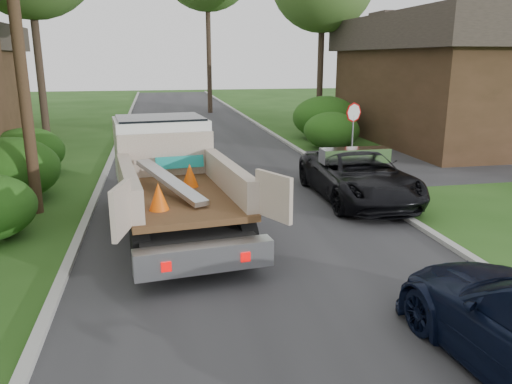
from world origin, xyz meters
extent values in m
plane|color=#214814|center=(0.00, 0.00, 0.00)|extent=(120.00, 120.00, 0.00)
cube|color=#28282B|center=(0.00, 10.00, 0.00)|extent=(8.00, 90.00, 0.02)
cube|color=#28282B|center=(12.00, 9.00, 0.01)|extent=(16.00, 7.00, 0.02)
cube|color=#9E9E99|center=(-4.10, 10.00, 0.06)|extent=(0.20, 90.00, 0.12)
cube|color=#9E9E99|center=(4.10, 10.00, 0.06)|extent=(0.20, 90.00, 0.12)
cylinder|color=slate|center=(5.20, 9.00, 1.00)|extent=(0.06, 0.06, 2.00)
cylinder|color=#B20A0A|center=(5.20, 9.00, 2.10)|extent=(0.71, 0.32, 0.76)
cylinder|color=#382619|center=(-5.50, 5.00, 5.00)|extent=(0.30, 0.30, 10.00)
cube|color=#362516|center=(13.00, 14.00, 2.25)|extent=(9.00, 12.00, 4.50)
cube|color=#332B26|center=(13.00, 14.00, 5.30)|extent=(9.72, 12.96, 1.60)
cube|color=#332B26|center=(13.00, 14.00, 6.10)|extent=(9.72, 1.80, 0.20)
ellipsoid|color=#11440F|center=(-6.50, 6.50, 0.94)|extent=(2.86, 2.86, 1.87)
ellipsoid|color=#11440F|center=(-6.80, 10.00, 0.85)|extent=(2.60, 2.60, 1.70)
ellipsoid|color=#11440F|center=(5.80, 13.00, 0.85)|extent=(2.60, 2.60, 1.70)
ellipsoid|color=#11440F|center=(6.50, 16.00, 1.10)|extent=(3.38, 3.38, 2.21)
cylinder|color=#2D2119|center=(-7.50, 17.00, 4.50)|extent=(0.36, 0.36, 9.00)
cylinder|color=#2D2119|center=(7.50, 20.00, 4.25)|extent=(0.36, 0.36, 8.50)
cylinder|color=#2D2119|center=(2.00, 30.00, 5.50)|extent=(0.36, 0.36, 11.00)
cylinder|color=black|center=(-3.10, 4.39, 0.50)|extent=(0.44, 1.02, 0.99)
cylinder|color=black|center=(-1.02, 4.63, 0.50)|extent=(0.44, 1.02, 0.99)
cylinder|color=black|center=(-2.62, 0.23, 0.50)|extent=(0.44, 1.02, 0.99)
cylinder|color=black|center=(-0.54, 0.47, 0.50)|extent=(0.44, 1.02, 0.99)
cube|color=black|center=(-1.83, 2.54, 0.68)|extent=(2.92, 6.60, 0.26)
cube|color=white|center=(-2.10, 4.84, 1.65)|extent=(2.64, 2.25, 1.71)
cube|color=black|center=(-2.10, 4.84, 2.26)|extent=(2.45, 2.06, 0.61)
cube|color=#472D19|center=(-1.74, 1.77, 1.10)|extent=(2.86, 4.22, 0.13)
cube|color=beige|center=(-1.97, 3.74, 1.71)|extent=(2.42, 0.39, 1.10)
cube|color=beige|center=(-2.84, 1.65, 1.49)|extent=(0.70, 3.75, 0.66)
cube|color=beige|center=(-0.65, 1.90, 1.49)|extent=(0.70, 3.75, 0.66)
cube|color=silver|center=(-1.47, -0.58, 0.61)|extent=(2.56, 0.67, 0.50)
cube|color=#B20505|center=(-2.16, -0.86, 0.61)|extent=(0.18, 0.06, 0.18)
cube|color=#B20505|center=(-0.74, -0.69, 0.61)|extent=(0.18, 0.06, 0.18)
cube|color=beige|center=(-2.86, -0.57, 1.60)|extent=(0.32, 0.98, 0.88)
cube|color=beige|center=(-0.12, -0.26, 1.60)|extent=(0.52, 0.93, 0.88)
cube|color=silver|center=(-1.97, 1.86, 1.48)|extent=(1.49, 2.73, 0.51)
cone|color=#F2590A|center=(-2.23, 0.72, 1.44)|extent=(0.44, 0.44, 0.55)
cone|color=#F2590A|center=(-1.49, 2.47, 1.44)|extent=(0.44, 0.44, 0.55)
cube|color=#148C84|center=(-1.66, 3.50, 1.55)|extent=(1.22, 0.25, 0.31)
imported|color=black|center=(3.60, 4.50, 0.73)|extent=(2.50, 5.29, 1.46)
camera|label=1|loc=(-2.21, -8.99, 4.09)|focal=35.00mm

